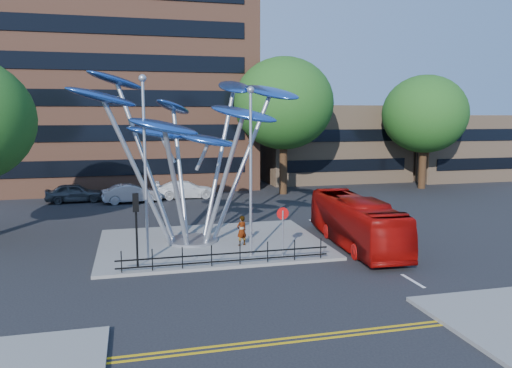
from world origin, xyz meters
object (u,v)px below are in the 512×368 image
object	(u,v)px
no_entry_sign_island	(283,223)
parked_car_right	(186,189)
traffic_light_island	(136,214)
pedestrian	(242,231)
parked_car_mid	(132,193)
tree_far	(425,114)
street_lamp_right	(251,157)
tree_right	(284,104)
street_lamp_left	(145,152)
red_bus	(356,222)
parked_car_left	(75,193)
leaf_sculpture	(189,119)

from	to	relation	value
no_entry_sign_island	parked_car_right	bearing A→B (deg)	98.07
traffic_light_island	pedestrian	bearing A→B (deg)	24.48
parked_car_right	parked_car_mid	bearing A→B (deg)	106.35
tree_far	street_lamp_right	size ratio (longest dim) A/B	1.30
tree_right	pedestrian	xyz separation A→B (m)	(-7.53, -17.01, -7.08)
tree_right	street_lamp_left	world-z (taller)	tree_right
traffic_light_island	parked_car_mid	world-z (taller)	traffic_light_island
parked_car_mid	parked_car_right	bearing A→B (deg)	-80.96
tree_right	red_bus	bearing A→B (deg)	-94.43
tree_right	street_lamp_right	world-z (taller)	tree_right
pedestrian	parked_car_mid	bearing A→B (deg)	-91.56
tree_right	street_lamp_right	distance (m)	20.64
no_entry_sign_island	pedestrian	xyz separation A→B (m)	(-1.53, 2.47, -0.86)
street_lamp_right	parked_car_left	world-z (taller)	street_lamp_right
street_lamp_left	parked_car_right	bearing A→B (deg)	78.45
leaf_sculpture	street_lamp_left	bearing A→B (deg)	-127.40
tree_right	leaf_sculpture	world-z (taller)	tree_right
street_lamp_right	parked_car_right	bearing A→B (deg)	93.77
red_bus	parked_car_right	world-z (taller)	red_bus
red_bus	no_entry_sign_island	bearing A→B (deg)	-159.08
tree_right	pedestrian	world-z (taller)	tree_right
leaf_sculpture	red_bus	bearing A→B (deg)	-17.54
tree_far	pedestrian	xyz separation A→B (m)	(-21.53, -17.01, -6.15)
traffic_light_island	street_lamp_left	bearing A→B (deg)	63.43
street_lamp_left	parked_car_right	size ratio (longest dim) A/B	1.73
street_lamp_right	no_entry_sign_island	size ratio (longest dim) A/B	3.39
leaf_sculpture	parked_car_mid	world-z (taller)	leaf_sculpture
traffic_light_island	parked_car_left	size ratio (longest dim) A/B	0.75
street_lamp_left	no_entry_sign_island	bearing A→B (deg)	-8.61
no_entry_sign_island	red_bus	bearing A→B (deg)	17.21
street_lamp_left	red_bus	size ratio (longest dim) A/B	0.92
parked_car_mid	parked_car_right	distance (m)	4.67
tree_right	tree_far	size ratio (longest dim) A/B	1.12
street_lamp_right	traffic_light_island	size ratio (longest dim) A/B	2.42
parked_car_left	parked_car_mid	xyz separation A→B (m)	(4.50, -1.39, -0.01)
street_lamp_right	parked_car_right	size ratio (longest dim) A/B	1.64
street_lamp_right	parked_car_left	bearing A→B (deg)	118.33
tree_far	parked_car_mid	world-z (taller)	tree_far
tree_far	parked_car_right	xyz separation A→B (m)	(-22.75, -0.13, -6.37)
tree_right	parked_car_right	bearing A→B (deg)	-179.17
traffic_light_island	no_entry_sign_island	bearing A→B (deg)	0.13
street_lamp_right	pedestrian	distance (m)	4.59
no_entry_sign_island	parked_car_mid	xyz separation A→B (m)	(-7.25, 18.10, -1.05)
street_lamp_left	parked_car_left	xyz separation A→B (m)	(-5.25, 18.51, -4.58)
tree_far	traffic_light_island	xyz separation A→B (m)	(-27.00, -19.50, -4.49)
pedestrian	parked_car_mid	world-z (taller)	pedestrian
no_entry_sign_island	red_bus	size ratio (longest dim) A/B	0.26
tree_far	parked_car_right	world-z (taller)	tree_far
leaf_sculpture	street_lamp_right	size ratio (longest dim) A/B	1.53
street_lamp_right	traffic_light_island	distance (m)	6.05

